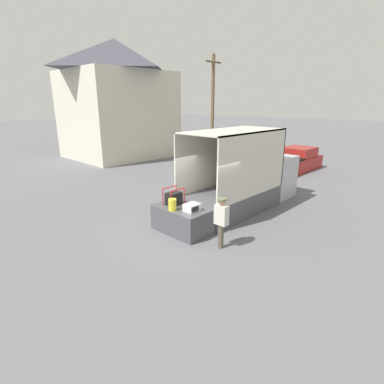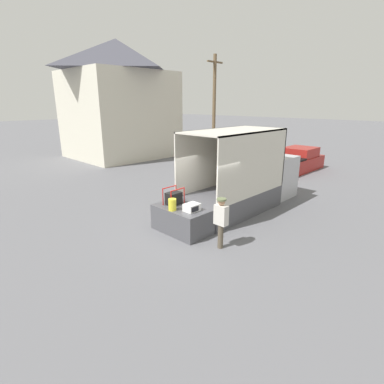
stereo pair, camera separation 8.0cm
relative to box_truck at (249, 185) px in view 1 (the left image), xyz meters
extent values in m
plane|color=slate|center=(-3.62, 0.00, -0.94)|extent=(160.00, 160.00, 0.00)
cube|color=#B2B2B7|center=(1.95, 0.00, 0.09)|extent=(1.83, 2.02, 2.05)
cube|color=#4C4C51|center=(-1.29, 0.00, -0.47)|extent=(4.65, 2.20, 0.93)
cube|color=beige|center=(-1.29, 1.07, 1.28)|extent=(4.65, 0.06, 2.56)
cube|color=beige|center=(-1.29, -1.07, 1.28)|extent=(4.65, 0.06, 2.56)
cube|color=beige|center=(1.00, 0.00, 1.28)|extent=(0.06, 2.20, 2.56)
cube|color=beige|center=(-1.29, 0.00, 2.53)|extent=(4.65, 2.20, 0.06)
cylinder|color=silver|center=(-1.85, -0.76, 0.19)|extent=(0.31, 0.31, 0.39)
cube|color=olive|center=(-0.85, 0.01, 0.16)|extent=(0.44, 0.32, 0.33)
cube|color=olive|center=(-0.97, 0.67, 0.17)|extent=(0.44, 0.32, 0.35)
cube|color=olive|center=(0.22, 0.42, 0.12)|extent=(0.44, 0.32, 0.24)
cube|color=#4C4C51|center=(-4.26, 0.00, -0.47)|extent=(1.29, 2.09, 0.93)
cube|color=white|center=(-4.30, -0.52, 0.13)|extent=(0.53, 0.41, 0.26)
cube|color=black|center=(-4.35, -0.73, 0.13)|extent=(0.34, 0.01, 0.18)
cube|color=black|center=(-4.27, 0.45, 0.23)|extent=(0.55, 0.39, 0.46)
cylinder|color=slate|center=(-4.05, 0.45, 0.25)|extent=(0.21, 0.21, 0.21)
cylinder|color=red|center=(-4.59, 0.23, 0.31)|extent=(0.04, 0.04, 0.64)
cylinder|color=red|center=(-3.94, 0.23, 0.31)|extent=(0.04, 0.04, 0.64)
cylinder|color=red|center=(-4.59, 0.68, 0.31)|extent=(0.04, 0.04, 0.64)
cylinder|color=red|center=(-3.94, 0.68, 0.31)|extent=(0.04, 0.04, 0.64)
cylinder|color=red|center=(-4.27, 0.23, 0.62)|extent=(0.65, 0.04, 0.04)
cylinder|color=red|center=(-4.27, 0.68, 0.62)|extent=(0.65, 0.04, 0.04)
cylinder|color=yellow|center=(-4.73, 0.02, 0.20)|extent=(0.28, 0.28, 0.42)
cylinder|color=brown|center=(-4.33, -1.85, -0.53)|extent=(0.18, 0.18, 0.82)
cube|color=beige|center=(-4.33, -1.85, 0.21)|extent=(0.24, 0.44, 0.65)
sphere|color=tan|center=(-4.33, -1.85, 0.65)|extent=(0.23, 0.23, 0.23)
cylinder|color=#606B47|center=(-4.33, -1.85, 0.73)|extent=(0.31, 0.31, 0.06)
cube|color=maroon|center=(8.37, 1.80, -0.48)|extent=(4.85, 2.06, 0.91)
cube|color=maroon|center=(8.96, 1.80, 0.29)|extent=(2.14, 1.89, 0.64)
cube|color=black|center=(6.92, 1.80, 0.03)|extent=(1.94, 1.98, 0.12)
cube|color=beige|center=(3.30, 15.54, 2.57)|extent=(7.83, 7.26, 7.02)
pyramid|color=#42424C|center=(3.30, 15.54, 7.31)|extent=(8.22, 7.62, 2.46)
cylinder|color=brown|center=(8.59, 9.51, 3.20)|extent=(0.28, 0.28, 8.28)
cube|color=brown|center=(8.59, 9.51, 6.75)|extent=(1.80, 0.14, 0.12)
camera|label=1|loc=(-11.36, -7.34, 3.64)|focal=28.00mm
camera|label=2|loc=(-11.31, -7.40, 3.64)|focal=28.00mm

